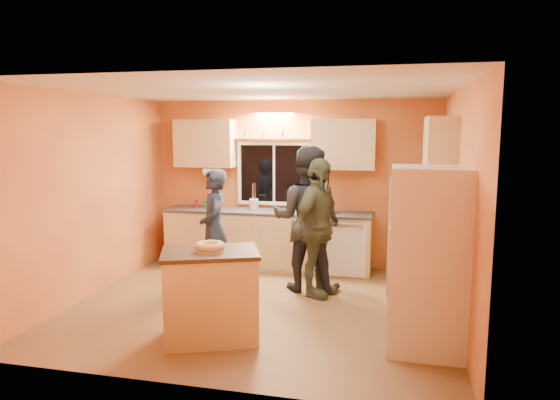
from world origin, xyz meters
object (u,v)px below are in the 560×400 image
(island, at_px, (211,295))
(person_right, at_px, (317,228))
(refrigerator, at_px, (427,260))
(person_left, at_px, (214,228))
(person_center, at_px, (306,219))

(island, relative_size, person_right, 0.64)
(person_right, bearing_deg, refrigerator, -116.39)
(refrigerator, relative_size, person_left, 1.11)
(island, relative_size, person_left, 0.70)
(person_left, relative_size, person_right, 0.90)
(person_left, bearing_deg, refrigerator, 39.16)
(person_right, bearing_deg, island, 172.12)
(person_left, relative_size, person_center, 0.84)
(person_left, bearing_deg, island, -4.08)
(person_center, height_order, person_right, person_center)
(island, relative_size, person_center, 0.59)
(island, bearing_deg, person_center, 48.01)
(person_left, xyz_separation_m, person_center, (1.25, 0.15, 0.16))
(person_center, bearing_deg, person_left, 6.50)
(island, distance_m, person_right, 1.86)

